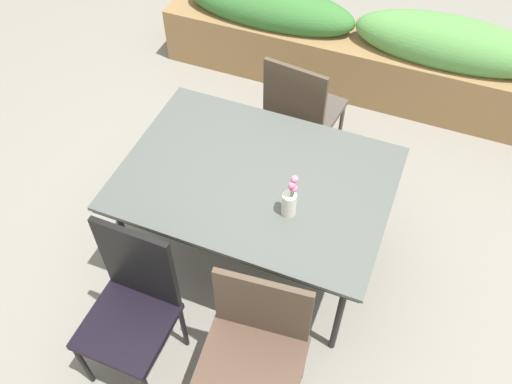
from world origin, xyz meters
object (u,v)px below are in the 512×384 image
Objects in this scene: dining_table at (256,182)px; planter_box at (354,48)px; flower_vase at (290,200)px; chair_near_right at (254,351)px; chair_near_left at (132,302)px; chair_far_side at (301,109)px.

dining_table is 1.91m from planter_box.
chair_near_right is at bearing -83.76° from flower_vase.
planter_box is at bearing -98.37° from chair_near_left.
chair_near_right is 0.91× the size of chair_near_left.
chair_near_left is at bearing -6.01° from chair_near_right.
chair_near_left is 2.75m from planter_box.
chair_near_left is at bearing -131.24° from flower_vase.
chair_far_side is 1.71m from chair_near_right.
chair_far_side is at bearing -95.67° from planter_box.
dining_table is 0.91m from chair_near_left.
flower_vase is (0.58, 0.66, 0.31)m from chair_near_left.
flower_vase reaches higher than chair_near_right.
chair_far_side is at bearing 90.78° from dining_table.
planter_box is (0.09, 1.88, -0.33)m from dining_table.
flower_vase is at bearing -89.40° from chair_near_right.
dining_table is at bearing 145.83° from flower_vase.
chair_near_left is at bearing -98.86° from planter_box.
dining_table is 0.34m from flower_vase.
planter_box is at bearing 91.26° from chair_far_side.
chair_near_right is at bearing -179.89° from chair_near_left.
chair_near_left is at bearing -111.65° from dining_table.
chair_near_right is at bearing -85.13° from planter_box.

